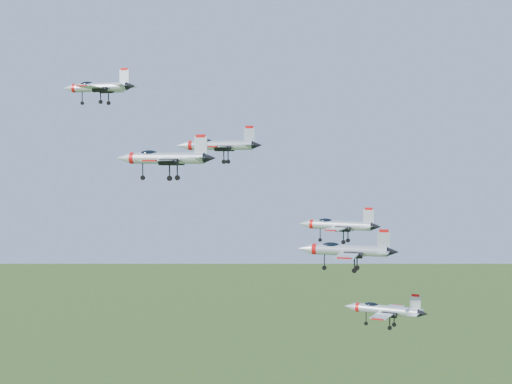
% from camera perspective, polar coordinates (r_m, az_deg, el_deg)
% --- Properties ---
extents(jet_lead, '(13.84, 11.36, 3.71)m').
position_cam_1_polar(jet_lead, '(122.26, -12.56, 8.20)').
color(jet_lead, silver).
extents(jet_left_high, '(13.20, 10.96, 3.53)m').
position_cam_1_polar(jet_left_high, '(105.32, -3.08, 3.77)').
color(jet_left_high, silver).
extents(jet_right_high, '(13.00, 10.70, 3.48)m').
position_cam_1_polar(jet_right_high, '(86.24, -7.38, 2.73)').
color(jet_right_high, silver).
extents(jet_left_low, '(12.70, 10.54, 3.39)m').
position_cam_1_polar(jet_left_low, '(105.31, 6.57, -2.63)').
color(jet_left_low, silver).
extents(jet_right_low, '(12.68, 10.45, 3.39)m').
position_cam_1_polar(jet_right_low, '(89.32, 7.23, -4.62)').
color(jet_right_low, silver).
extents(jet_trail, '(11.91, 9.94, 3.18)m').
position_cam_1_polar(jet_trail, '(100.98, 10.21, -9.24)').
color(jet_trail, silver).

